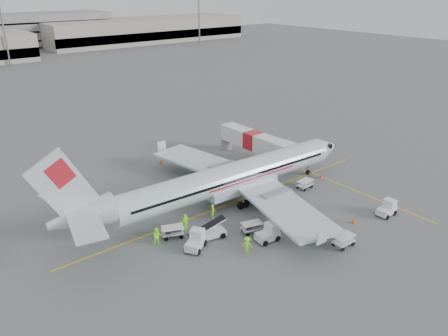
{
  "coord_description": "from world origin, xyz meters",
  "views": [
    {
      "loc": [
        -30.26,
        -35.69,
        24.35
      ],
      "look_at": [
        0.0,
        2.0,
        3.8
      ],
      "focal_mm": 35.0,
      "sensor_mm": 36.0,
      "label": 1
    }
  ],
  "objects_px": {
    "tug_fore": "(387,208)",
    "tug_aft": "(195,241)",
    "jet_bridge": "(253,146)",
    "belt_loader": "(208,227)",
    "tug_mid": "(267,233)",
    "aircraft": "(232,159)"
  },
  "relations": [
    {
      "from": "aircraft",
      "to": "jet_bridge",
      "type": "height_order",
      "value": "aircraft"
    },
    {
      "from": "belt_loader",
      "to": "tug_fore",
      "type": "bearing_deg",
      "value": -12.28
    },
    {
      "from": "aircraft",
      "to": "belt_loader",
      "type": "xyz_separation_m",
      "value": [
        -7.19,
        -4.97,
        -4.11
      ]
    },
    {
      "from": "tug_aft",
      "to": "tug_fore",
      "type": "bearing_deg",
      "value": -53.65
    },
    {
      "from": "tug_fore",
      "to": "aircraft",
      "type": "bearing_deg",
      "value": 128.79
    },
    {
      "from": "tug_mid",
      "to": "tug_fore",
      "type": "bearing_deg",
      "value": -13.09
    },
    {
      "from": "tug_mid",
      "to": "aircraft",
      "type": "bearing_deg",
      "value": 77.9
    },
    {
      "from": "tug_mid",
      "to": "belt_loader",
      "type": "bearing_deg",
      "value": 141.33
    },
    {
      "from": "belt_loader",
      "to": "tug_fore",
      "type": "distance_m",
      "value": 20.6
    },
    {
      "from": "aircraft",
      "to": "belt_loader",
      "type": "distance_m",
      "value": 9.66
    },
    {
      "from": "belt_loader",
      "to": "tug_fore",
      "type": "height_order",
      "value": "belt_loader"
    },
    {
      "from": "aircraft",
      "to": "jet_bridge",
      "type": "bearing_deg",
      "value": 39.13
    },
    {
      "from": "belt_loader",
      "to": "tug_fore",
      "type": "relative_size",
      "value": 2.08
    },
    {
      "from": "tug_mid",
      "to": "tug_aft",
      "type": "relative_size",
      "value": 0.98
    },
    {
      "from": "belt_loader",
      "to": "tug_fore",
      "type": "xyz_separation_m",
      "value": [
        18.62,
        -8.78,
        -0.41
      ]
    },
    {
      "from": "aircraft",
      "to": "jet_bridge",
      "type": "distance_m",
      "value": 14.24
    },
    {
      "from": "belt_loader",
      "to": "tug_aft",
      "type": "height_order",
      "value": "belt_loader"
    },
    {
      "from": "tug_fore",
      "to": "jet_bridge",
      "type": "bearing_deg",
      "value": 89.96
    },
    {
      "from": "belt_loader",
      "to": "tug_aft",
      "type": "relative_size",
      "value": 1.98
    },
    {
      "from": "tug_fore",
      "to": "tug_aft",
      "type": "xyz_separation_m",
      "value": [
        -20.85,
        7.96,
        0.05
      ]
    },
    {
      "from": "tug_fore",
      "to": "tug_aft",
      "type": "relative_size",
      "value": 0.95
    },
    {
      "from": "jet_bridge",
      "to": "belt_loader",
      "type": "xyz_separation_m",
      "value": [
        -18.27,
        -13.27,
        -0.82
      ]
    }
  ]
}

